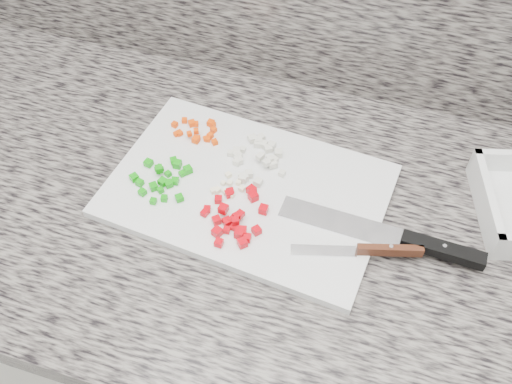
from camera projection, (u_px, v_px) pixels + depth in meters
cabinet at (289, 349)px, 1.21m from camera, size 3.92×0.62×0.86m
countertop at (302, 225)px, 0.86m from camera, size 3.96×0.64×0.04m
cutting_board at (247, 190)px, 0.87m from camera, size 0.44×0.31×0.01m
carrot_pile at (198, 131)px, 0.93m from camera, size 0.09×0.06×0.01m
onion_pile at (257, 158)px, 0.89m from camera, size 0.10×0.11×0.02m
green_pepper_pile at (163, 178)px, 0.87m from camera, size 0.10×0.10×0.02m
red_pepper_pile at (236, 218)px, 0.82m from camera, size 0.10×0.12×0.02m
garlic_pile at (227, 187)px, 0.86m from camera, size 0.05×0.05×0.01m
chef_knife at (406, 240)px, 0.80m from camera, size 0.29×0.05×0.02m
paring_knife at (373, 250)px, 0.78m from camera, size 0.18×0.06×0.02m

